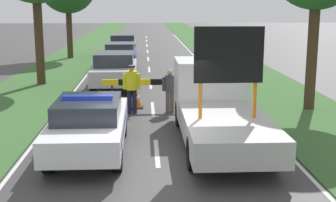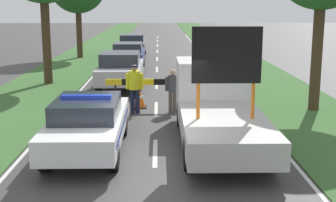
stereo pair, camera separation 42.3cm
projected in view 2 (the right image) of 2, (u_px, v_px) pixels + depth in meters
ground_plane at (155, 166)px, 11.32m from camera, size 160.00×160.00×0.00m
lane_markings at (157, 72)px, 26.50m from camera, size 6.94×63.33×0.01m
grass_verge_left at (75, 62)px, 30.77m from camera, size 3.78×120.00×0.03m
grass_verge_right at (239, 62)px, 30.99m from camera, size 3.78×120.00×0.03m
police_car at (88, 123)px, 12.27m from camera, size 1.83×4.87×1.55m
work_truck at (217, 104)px, 13.37m from camera, size 2.14×6.31×3.31m
road_barrier at (154, 84)px, 17.19m from camera, size 3.53×0.08×1.12m
police_officer at (135, 85)px, 16.48m from camera, size 0.62×0.40×1.74m
pedestrian_civilian at (173, 87)px, 16.62m from camera, size 0.56×0.36×1.56m
traffic_cone_near_police at (118, 100)px, 17.42m from camera, size 0.47×0.47×0.65m
traffic_cone_centre_front at (140, 98)px, 17.51m from camera, size 0.52×0.52×0.71m
traffic_cone_near_truck at (44, 139)px, 12.43m from camera, size 0.45×0.45×0.63m
queued_car_sedan_silver at (121, 69)px, 21.49m from camera, size 1.94×4.69×1.65m
queued_car_hatch_blue at (128, 55)px, 27.46m from camera, size 1.82×4.42×1.57m
queued_car_suv_grey at (132, 45)px, 34.09m from camera, size 1.87×4.67×1.60m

